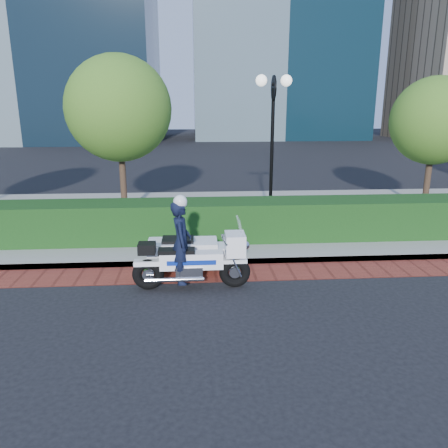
{
  "coord_description": "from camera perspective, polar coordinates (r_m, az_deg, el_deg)",
  "views": [
    {
      "loc": [
        -1.28,
        -7.38,
        3.55
      ],
      "look_at": [
        -0.62,
        1.92,
        1.0
      ],
      "focal_mm": 35.0,
      "sensor_mm": 36.0,
      "label": 1
    }
  ],
  "objects": [
    {
      "name": "ground",
      "position": [
        8.28,
        5.3,
        -10.14
      ],
      "size": [
        120.0,
        120.0,
        0.0
      ],
      "primitive_type": "plane",
      "color": "black",
      "rests_on": "ground"
    },
    {
      "name": "brick_strip",
      "position": [
        9.64,
        3.87,
        -6.3
      ],
      "size": [
        60.0,
        1.0,
        0.01
      ],
      "primitive_type": "cube",
      "color": "maroon",
      "rests_on": "ground"
    },
    {
      "name": "sidewalk",
      "position": [
        13.88,
        1.36,
        0.8
      ],
      "size": [
        60.0,
        8.0,
        0.15
      ],
      "primitive_type": "cube",
      "color": "gray",
      "rests_on": "ground"
    },
    {
      "name": "hedge_main",
      "position": [
        11.42,
        2.5,
        0.58
      ],
      "size": [
        18.0,
        1.2,
        1.0
      ],
      "primitive_type": "cube",
      "color": "black",
      "rests_on": "sidewalk"
    },
    {
      "name": "lamppost",
      "position": [
        12.79,
        6.36,
        12.57
      ],
      "size": [
        1.02,
        0.7,
        4.21
      ],
      "color": "black",
      "rests_on": "sidewalk"
    },
    {
      "name": "tree_b",
      "position": [
        14.05,
        -13.59,
        14.42
      ],
      "size": [
        3.2,
        3.2,
        4.89
      ],
      "color": "#332319",
      "rests_on": "sidewalk"
    },
    {
      "name": "tree_c",
      "position": [
        15.91,
        25.81,
        12.02
      ],
      "size": [
        2.8,
        2.8,
        4.3
      ],
      "color": "#332319",
      "rests_on": "sidewalk"
    },
    {
      "name": "police_motorcycle",
      "position": [
        8.95,
        -4.89,
        -3.65
      ],
      "size": [
        2.35,
        1.65,
        1.91
      ],
      "rotation": [
        0.0,
        0.0,
        -0.0
      ],
      "color": "black",
      "rests_on": "ground"
    }
  ]
}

